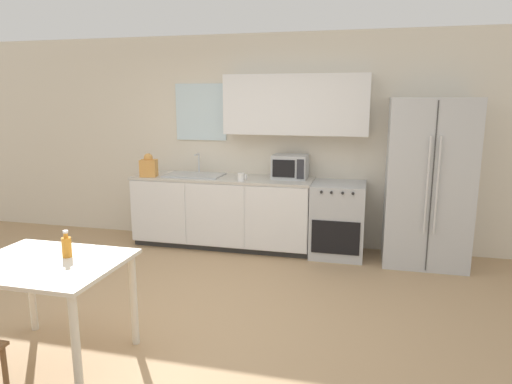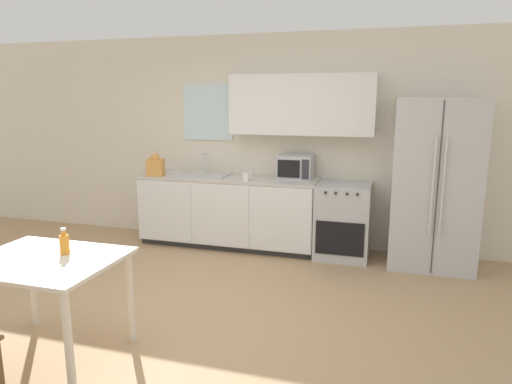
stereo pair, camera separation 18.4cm
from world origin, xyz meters
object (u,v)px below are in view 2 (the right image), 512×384
at_px(dining_table, 45,273).
at_px(drink_bottle, 64,244).
at_px(refrigerator, 435,184).
at_px(oven_range, 343,220).
at_px(coffee_mug, 247,177).
at_px(microwave, 296,167).

bearing_deg(dining_table, drink_bottle, 56.50).
distance_m(refrigerator, drink_bottle, 3.87).
height_order(oven_range, coffee_mug, coffee_mug).
distance_m(microwave, drink_bottle, 3.08).
height_order(oven_range, dining_table, oven_range).
bearing_deg(coffee_mug, refrigerator, 5.07).
bearing_deg(dining_table, microwave, 67.40).
distance_m(microwave, dining_table, 3.25).
xyz_separation_m(oven_range, coffee_mug, (-1.15, -0.22, 0.52)).
xyz_separation_m(refrigerator, dining_table, (-2.85, -2.83, -0.30)).
bearing_deg(refrigerator, dining_table, -135.20).
height_order(oven_range, drink_bottle, drink_bottle).
bearing_deg(coffee_mug, dining_table, -104.85).
relative_size(refrigerator, drink_bottle, 9.62).
relative_size(refrigerator, dining_table, 1.82).
relative_size(refrigerator, microwave, 4.47).
distance_m(refrigerator, dining_table, 4.03).
relative_size(dining_table, drink_bottle, 5.30).
bearing_deg(microwave, refrigerator, -4.93).
height_order(oven_range, microwave, microwave).
bearing_deg(oven_range, refrigerator, -1.62).
relative_size(coffee_mug, dining_table, 0.11).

